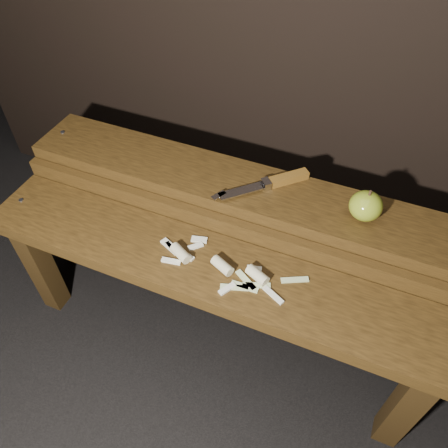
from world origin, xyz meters
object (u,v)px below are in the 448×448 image
at_px(bench_front_tier, 205,283).
at_px(knife, 276,181).
at_px(bench_rear_tier, 239,207).
at_px(apple, 366,206).

distance_m(bench_front_tier, knife, 0.32).
relative_size(bench_rear_tier, apple, 14.47).
bearing_deg(knife, bench_rear_tier, -160.10).
height_order(bench_front_tier, apple, apple).
xyz_separation_m(bench_rear_tier, knife, (0.09, 0.03, 0.10)).
bearing_deg(apple, bench_front_tier, -143.71).
relative_size(apple, knife, 0.41).
bearing_deg(apple, knife, 173.06).
xyz_separation_m(apple, knife, (-0.23, 0.03, -0.02)).
xyz_separation_m(bench_front_tier, knife, (0.09, 0.26, 0.16)).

